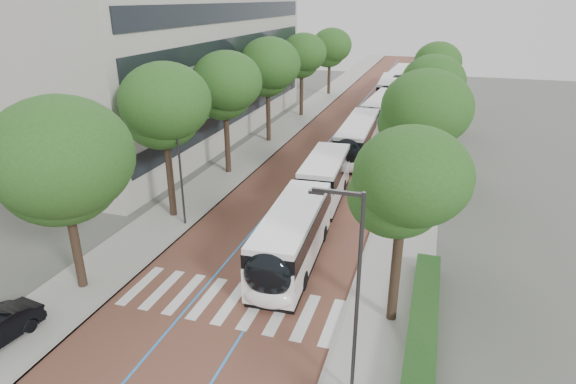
% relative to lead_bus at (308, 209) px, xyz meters
% --- Properties ---
extents(ground, '(160.00, 160.00, 0.00)m').
position_rel_lead_bus_xyz_m(ground, '(-1.76, -9.24, -1.63)').
color(ground, '#51544C').
rests_on(ground, ground).
extents(road, '(11.00, 140.00, 0.02)m').
position_rel_lead_bus_xyz_m(road, '(-1.76, 30.76, -1.62)').
color(road, brown).
rests_on(road, ground).
extents(sidewalk_left, '(4.00, 140.00, 0.12)m').
position_rel_lead_bus_xyz_m(sidewalk_left, '(-9.26, 30.76, -1.57)').
color(sidewalk_left, '#9A9792').
rests_on(sidewalk_left, ground).
extents(sidewalk_right, '(4.00, 140.00, 0.12)m').
position_rel_lead_bus_xyz_m(sidewalk_right, '(5.74, 30.76, -1.57)').
color(sidewalk_right, '#9A9792').
rests_on(sidewalk_right, ground).
extents(kerb_left, '(0.20, 140.00, 0.14)m').
position_rel_lead_bus_xyz_m(kerb_left, '(-7.36, 30.76, -1.57)').
color(kerb_left, gray).
rests_on(kerb_left, ground).
extents(kerb_right, '(0.20, 140.00, 0.14)m').
position_rel_lead_bus_xyz_m(kerb_right, '(3.84, 30.76, -1.57)').
color(kerb_right, gray).
rests_on(kerb_right, ground).
extents(zebra_crossing, '(10.55, 3.60, 0.01)m').
position_rel_lead_bus_xyz_m(zebra_crossing, '(-1.56, -8.24, -1.60)').
color(zebra_crossing, silver).
rests_on(zebra_crossing, ground).
extents(lane_line_left, '(0.12, 126.00, 0.01)m').
position_rel_lead_bus_xyz_m(lane_line_left, '(-3.36, 30.76, -1.60)').
color(lane_line_left, '#2A7ED5').
rests_on(lane_line_left, road).
extents(lane_line_right, '(0.12, 126.00, 0.01)m').
position_rel_lead_bus_xyz_m(lane_line_right, '(-0.16, 30.76, -1.60)').
color(lane_line_right, '#2A7ED5').
rests_on(lane_line_right, road).
extents(office_building, '(18.11, 40.00, 14.00)m').
position_rel_lead_bus_xyz_m(office_building, '(-21.23, 18.76, 5.37)').
color(office_building, '#9E9C92').
rests_on(office_building, ground).
extents(hedge, '(1.20, 14.00, 0.80)m').
position_rel_lead_bus_xyz_m(hedge, '(7.34, -9.24, -1.11)').
color(hedge, '#164118').
rests_on(hedge, sidewalk_right).
extents(streetlight_near, '(1.82, 0.20, 8.00)m').
position_rel_lead_bus_xyz_m(streetlight_near, '(4.86, -12.24, 3.19)').
color(streetlight_near, '#2E2E31').
rests_on(streetlight_near, sidewalk_right).
extents(streetlight_far, '(1.82, 0.20, 8.00)m').
position_rel_lead_bus_xyz_m(streetlight_far, '(4.86, 12.76, 3.19)').
color(streetlight_far, '#2E2E31').
rests_on(streetlight_far, sidewalk_right).
extents(lamp_post_left, '(0.14, 0.14, 8.00)m').
position_rel_lead_bus_xyz_m(lamp_post_left, '(-7.86, -1.24, 2.49)').
color(lamp_post_left, '#2E2E31').
rests_on(lamp_post_left, sidewalk_left).
extents(trees_left, '(6.47, 61.16, 9.68)m').
position_rel_lead_bus_xyz_m(trees_left, '(-9.26, 14.22, 5.21)').
color(trees_left, black).
rests_on(trees_left, ground).
extents(trees_right, '(5.61, 47.12, 9.14)m').
position_rel_lead_bus_xyz_m(trees_right, '(5.94, 14.53, 4.72)').
color(trees_right, black).
rests_on(trees_right, ground).
extents(lead_bus, '(3.42, 18.50, 3.20)m').
position_rel_lead_bus_xyz_m(lead_bus, '(0.00, 0.00, 0.00)').
color(lead_bus, black).
rests_on(lead_bus, ground).
extents(bus_queued_0, '(2.80, 12.45, 3.20)m').
position_rel_lead_bus_xyz_m(bus_queued_0, '(0.17, 16.49, -0.00)').
color(bus_queued_0, white).
rests_on(bus_queued_0, ground).
extents(bus_queued_1, '(3.23, 12.52, 3.20)m').
position_rel_lead_bus_xyz_m(bus_queued_1, '(0.66, 29.04, -0.00)').
color(bus_queued_1, white).
rests_on(bus_queued_1, ground).
extents(bus_queued_2, '(3.06, 12.50, 3.20)m').
position_rel_lead_bus_xyz_m(bus_queued_2, '(0.00, 42.66, -0.00)').
color(bus_queued_2, white).
rests_on(bus_queued_2, ground).
extents(bus_queued_3, '(2.98, 12.48, 3.20)m').
position_rel_lead_bus_xyz_m(bus_queued_3, '(0.51, 54.57, -0.00)').
color(bus_queued_3, white).
rests_on(bus_queued_3, ground).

